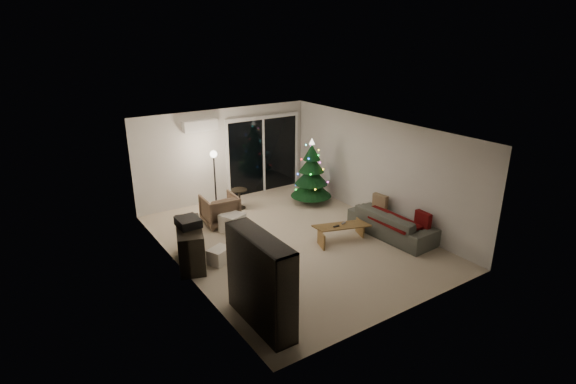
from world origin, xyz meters
name	(u,v)px	position (x,y,z in m)	size (l,w,h in m)	color
room	(273,177)	(0.46, 1.49, 1.02)	(6.50, 7.51, 2.60)	beige
bookshelf	(250,285)	(-2.25, -2.18, 0.76)	(0.39, 1.53, 1.53)	black
media_cabinet	(190,245)	(-2.25, 0.30, 0.40)	(0.49, 1.29, 0.81)	black
stereo	(188,222)	(-2.25, 0.30, 0.90)	(0.41, 0.49, 0.17)	black
armchair	(220,210)	(-0.92, 1.73, 0.37)	(0.79, 0.81, 0.74)	#4B382D
ottoman	(232,223)	(-0.86, 1.20, 0.21)	(0.47, 0.47, 0.43)	silver
cardboard_box_a	(220,255)	(-1.76, -0.01, 0.16)	(0.44, 0.33, 0.31)	white
cardboard_box_b	(247,231)	(-0.74, 0.69, 0.15)	(0.44, 0.33, 0.31)	white
side_table	(239,199)	(-0.05, 2.38, 0.26)	(0.42, 0.42, 0.52)	black
floor_lamp	(215,183)	(-0.67, 2.48, 0.78)	(0.25, 0.25, 1.56)	black
sofa	(392,223)	(2.05, -1.03, 0.30)	(2.06, 0.81, 0.60)	#41453C
sofa_throw	(389,219)	(1.95, -1.03, 0.44)	(0.64, 1.49, 0.05)	#5D0F05
cushion_a	(380,202)	(2.30, -0.38, 0.54)	(0.12, 0.40, 0.40)	#897555
cushion_b	(423,221)	(2.30, -1.68, 0.54)	(0.12, 0.40, 0.40)	#5D0F05
coffee_table	(341,233)	(0.93, -0.59, 0.19)	(1.18, 0.41, 0.37)	olive
remote_a	(336,226)	(0.78, -0.59, 0.38)	(0.15, 0.04, 0.02)	black
remote_b	(344,223)	(1.03, -0.54, 0.38)	(0.14, 0.04, 0.02)	slate
christmas_tree	(311,171)	(1.76, 1.67, 0.89)	(1.10, 1.10, 1.78)	black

